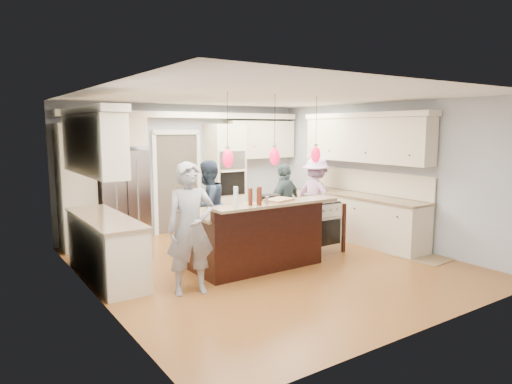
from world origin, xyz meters
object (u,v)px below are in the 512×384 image
(refrigerator, at_px, (122,197))
(person_far_left, at_px, (208,205))
(kitchen_island, at_px, (253,236))
(island_range, at_px, (316,226))
(person_bar_end, at_px, (191,229))

(refrigerator, bearing_deg, person_far_left, -48.22)
(kitchen_island, relative_size, person_far_left, 1.28)
(refrigerator, xyz_separation_m, kitchen_island, (1.30, -2.57, -0.41))
(island_range, relative_size, person_far_left, 0.56)
(kitchen_island, relative_size, island_range, 2.28)
(kitchen_island, distance_m, person_bar_end, 1.57)
(person_bar_end, xyz_separation_m, person_far_left, (1.25, 1.87, -0.07))
(island_range, bearing_deg, refrigerator, 137.41)
(refrigerator, relative_size, kitchen_island, 0.86)
(island_range, height_order, person_bar_end, person_bar_end)
(refrigerator, height_order, kitchen_island, refrigerator)
(kitchen_island, relative_size, person_bar_end, 1.18)
(refrigerator, bearing_deg, person_bar_end, -91.63)
(refrigerator, height_order, person_bar_end, refrigerator)
(person_far_left, bearing_deg, refrigerator, -71.45)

